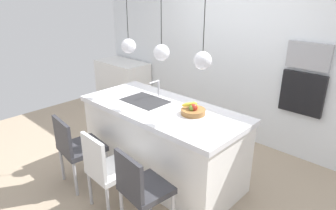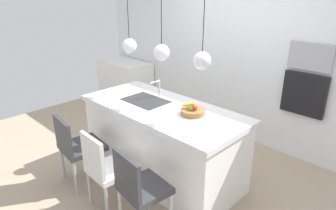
{
  "view_description": "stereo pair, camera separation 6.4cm",
  "coord_description": "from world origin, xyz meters",
  "px_view_note": "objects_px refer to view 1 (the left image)",
  "views": [
    {
      "loc": [
        2.32,
        -2.34,
        2.26
      ],
      "look_at": [
        0.1,
        0.0,
        0.98
      ],
      "focal_mm": 31.84,
      "sensor_mm": 36.0,
      "label": 1
    },
    {
      "loc": [
        2.37,
        -2.3,
        2.26
      ],
      "look_at": [
        0.1,
        0.0,
        0.98
      ],
      "focal_mm": 31.84,
      "sensor_mm": 36.0,
      "label": 2
    }
  ],
  "objects_px": {
    "fruit_bowl": "(193,110)",
    "chair_near": "(77,146)",
    "oven": "(302,93)",
    "chair_far": "(141,187)",
    "chair_middle": "(108,167)",
    "microwave": "(309,56)"
  },
  "relations": [
    {
      "from": "microwave",
      "to": "oven",
      "type": "height_order",
      "value": "microwave"
    },
    {
      "from": "chair_middle",
      "to": "chair_near",
      "type": "bearing_deg",
      "value": 179.55
    },
    {
      "from": "oven",
      "to": "chair_far",
      "type": "distance_m",
      "value": 2.51
    },
    {
      "from": "fruit_bowl",
      "to": "chair_middle",
      "type": "xyz_separation_m",
      "value": [
        -0.38,
        -0.93,
        -0.48
      ]
    },
    {
      "from": "microwave",
      "to": "chair_far",
      "type": "relative_size",
      "value": 0.61
    },
    {
      "from": "fruit_bowl",
      "to": "microwave",
      "type": "bearing_deg",
      "value": 66.66
    },
    {
      "from": "chair_middle",
      "to": "fruit_bowl",
      "type": "bearing_deg",
      "value": 67.72
    },
    {
      "from": "oven",
      "to": "chair_far",
      "type": "xyz_separation_m",
      "value": [
        -0.51,
        -2.42,
        -0.44
      ]
    },
    {
      "from": "fruit_bowl",
      "to": "oven",
      "type": "distance_m",
      "value": 1.63
    },
    {
      "from": "oven",
      "to": "chair_near",
      "type": "relative_size",
      "value": 0.63
    },
    {
      "from": "fruit_bowl",
      "to": "chair_middle",
      "type": "relative_size",
      "value": 0.31
    },
    {
      "from": "fruit_bowl",
      "to": "chair_near",
      "type": "xyz_separation_m",
      "value": [
        -1.0,
        -0.92,
        -0.47
      ]
    },
    {
      "from": "oven",
      "to": "chair_near",
      "type": "height_order",
      "value": "oven"
    },
    {
      "from": "oven",
      "to": "chair_near",
      "type": "bearing_deg",
      "value": -124.22
    },
    {
      "from": "fruit_bowl",
      "to": "microwave",
      "type": "xyz_separation_m",
      "value": [
        0.65,
        1.5,
        0.47
      ]
    },
    {
      "from": "fruit_bowl",
      "to": "chair_far",
      "type": "relative_size",
      "value": 0.31
    },
    {
      "from": "fruit_bowl",
      "to": "chair_far",
      "type": "height_order",
      "value": "fruit_bowl"
    },
    {
      "from": "chair_near",
      "to": "chair_middle",
      "type": "height_order",
      "value": "chair_middle"
    },
    {
      "from": "oven",
      "to": "chair_near",
      "type": "xyz_separation_m",
      "value": [
        -1.65,
        -2.42,
        -0.44
      ]
    },
    {
      "from": "chair_middle",
      "to": "chair_far",
      "type": "xyz_separation_m",
      "value": [
        0.52,
        0.01,
        0.01
      ]
    },
    {
      "from": "chair_middle",
      "to": "chair_far",
      "type": "height_order",
      "value": "chair_middle"
    },
    {
      "from": "fruit_bowl",
      "to": "chair_far",
      "type": "xyz_separation_m",
      "value": [
        0.14,
        -0.92,
        -0.47
      ]
    }
  ]
}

